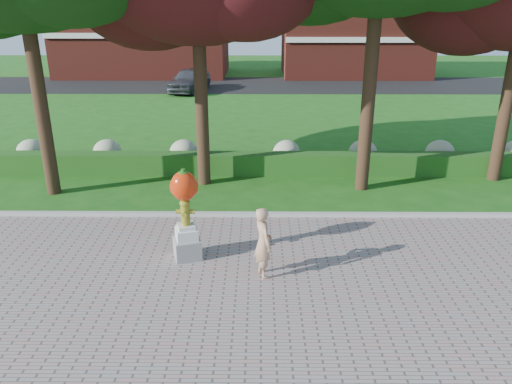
% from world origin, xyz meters
% --- Properties ---
extents(ground, '(100.00, 100.00, 0.00)m').
position_xyz_m(ground, '(0.00, 0.00, 0.00)').
color(ground, '#1A5515').
rests_on(ground, ground).
extents(walkway, '(40.00, 14.00, 0.04)m').
position_xyz_m(walkway, '(0.00, -4.00, 0.02)').
color(walkway, gray).
rests_on(walkway, ground).
extents(curb, '(40.00, 0.18, 0.15)m').
position_xyz_m(curb, '(0.00, 3.00, 0.07)').
color(curb, '#ADADA5').
rests_on(curb, ground).
extents(lawn_hedge, '(24.00, 0.70, 0.80)m').
position_xyz_m(lawn_hedge, '(0.00, 7.00, 0.40)').
color(lawn_hedge, '#204714').
rests_on(lawn_hedge, ground).
extents(hydrangea_row, '(20.10, 1.10, 0.99)m').
position_xyz_m(hydrangea_row, '(0.57, 8.00, 0.55)').
color(hydrangea_row, '#A4A981').
rests_on(hydrangea_row, ground).
extents(street, '(50.00, 8.00, 0.02)m').
position_xyz_m(street, '(0.00, 28.00, 0.01)').
color(street, black).
rests_on(street, ground).
extents(building_left, '(14.00, 8.00, 7.00)m').
position_xyz_m(building_left, '(-10.00, 34.00, 3.50)').
color(building_left, maroon).
rests_on(building_left, ground).
extents(building_right, '(12.00, 8.00, 6.40)m').
position_xyz_m(building_right, '(8.00, 34.00, 3.20)').
color(building_right, maroon).
rests_on(building_right, ground).
extents(hydrant_sculpture, '(0.80, 0.80, 2.35)m').
position_xyz_m(hydrant_sculpture, '(-1.84, 0.42, 1.28)').
color(hydrant_sculpture, gray).
rests_on(hydrant_sculpture, walkway).
extents(woman, '(0.61, 0.73, 1.72)m').
position_xyz_m(woman, '(0.05, -0.44, 0.90)').
color(woman, tan).
rests_on(woman, walkway).
extents(parked_car, '(2.98, 5.09, 1.63)m').
position_xyz_m(parked_car, '(-5.04, 25.00, 0.83)').
color(parked_car, '#3D3E44').
rests_on(parked_car, street).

